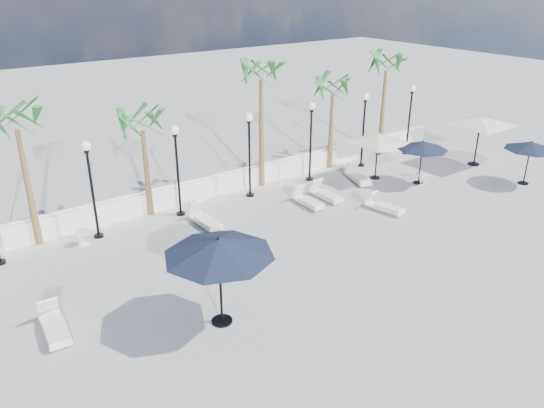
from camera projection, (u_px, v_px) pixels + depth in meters
ground at (349, 252)px, 19.34m from camera, size 100.00×100.00×0.00m
balustrade at (238, 180)px, 24.72m from camera, size 26.00×0.30×1.01m
lamppost_1 at (90, 176)px, 19.42m from camera, size 0.36×0.36×3.84m
lamppost_2 at (177, 158)px, 21.30m from camera, size 0.36×0.36×3.84m
lamppost_3 at (249, 143)px, 23.17m from camera, size 0.36×0.36×3.84m
lamppost_4 at (311, 131)px, 25.04m from camera, size 0.36×0.36×3.84m
lamppost_5 at (364, 119)px, 26.91m from camera, size 0.36×0.36×3.84m
lamppost_6 at (410, 110)px, 28.79m from camera, size 0.36×0.36×3.84m
palm_0 at (16, 126)px, 18.13m from camera, size 2.60×2.60×5.50m
palm_1 at (142, 127)px, 20.85m from camera, size 2.60×2.60×4.70m
palm_2 at (261, 77)px, 23.35m from camera, size 2.60×2.60×6.10m
palm_3 at (333, 92)px, 26.12m from camera, size 2.60×2.60×4.90m
palm_4 at (386, 68)px, 27.79m from camera, size 2.60×2.60×5.70m
lounger_1 at (205, 219)px, 21.31m from camera, size 0.65×1.91×0.71m
lounger_2 at (54, 326)px, 14.90m from camera, size 0.75×1.92×0.70m
lounger_3 at (307, 200)px, 23.11m from camera, size 0.63×1.81×0.67m
lounger_4 at (384, 206)px, 22.56m from camera, size 0.91×1.82×0.65m
lounger_5 at (358, 177)px, 25.74m from camera, size 1.18×1.99×0.71m
lounger_6 at (326, 194)px, 23.77m from camera, size 0.60×1.81×0.68m
side_table_1 at (82, 238)px, 19.71m from camera, size 0.51×0.51×0.50m
side_table_2 at (422, 178)px, 25.35m from camera, size 0.54×0.54×0.52m
parasol_navy_left at (219, 248)px, 14.48m from camera, size 3.15×3.15×2.78m
parasol_navy_mid at (423, 146)px, 24.83m from camera, size 2.42×2.42×2.17m
parasol_navy_right at (531, 146)px, 24.80m from camera, size 2.41×2.41×2.16m
parasol_cream_sq_a at (378, 136)px, 25.38m from camera, size 4.75×4.75×2.33m
parasol_cream_sq_b at (481, 117)px, 27.06m from camera, size 5.54×5.54×2.78m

